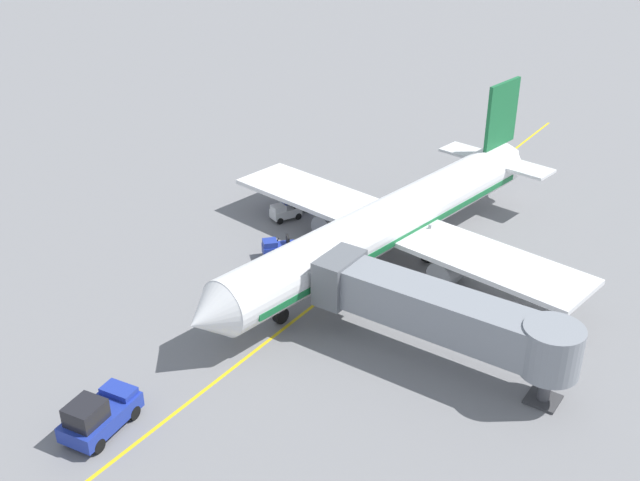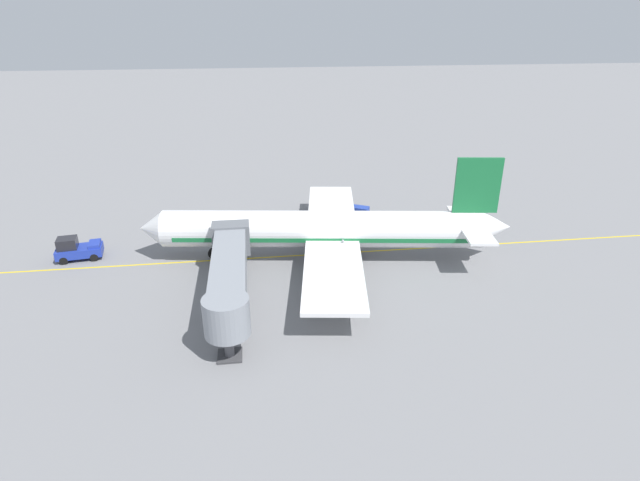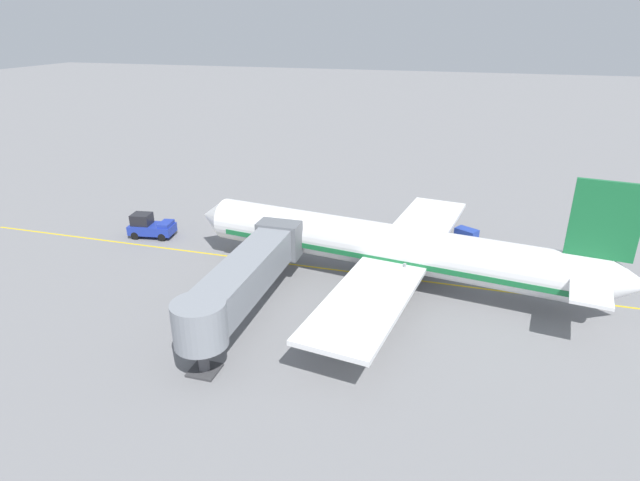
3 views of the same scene
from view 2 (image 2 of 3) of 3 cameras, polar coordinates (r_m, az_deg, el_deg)
The scene contains 10 objects.
ground_plane at distance 53.13m, azimuth -1.84°, elevation -1.65°, with size 400.00×400.00×0.00m, color slate.
gate_lead_in_line at distance 53.13m, azimuth -1.84°, elevation -1.65°, with size 0.24×80.00×0.01m, color gold.
parked_airliner at distance 51.11m, azimuth 0.57°, elevation 1.20°, with size 30.43×37.30×10.63m.
jet_bridge at distance 42.73m, azimuth -10.15°, elevation -3.66°, with size 16.44×3.50×4.98m.
pushback_tractor at distance 57.49m, azimuth -25.55°, elevation -0.87°, with size 2.79×4.66×2.40m.
baggage_tug_lead at distance 58.36m, azimuth -4.62°, elevation 1.50°, with size 2.57×2.66×1.62m.
baggage_tug_trailing at distance 61.96m, azimuth 0.19°, elevation 2.96°, with size 2.13×2.77×1.62m.
baggage_cart_front at distance 62.41m, azimuth 1.76°, elevation 3.34°, with size 2.22×2.85×1.58m.
baggage_cart_second_in_train at distance 62.34m, azimuth 4.49°, elevation 3.25°, with size 2.22×2.85×1.58m.
ground_crew_wing_walker at distance 56.51m, azimuth 1.00°, elevation 1.06°, with size 0.26×0.73×1.69m.
Camera 2 is at (-47.60, 4.70, 23.13)m, focal length 28.55 mm.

